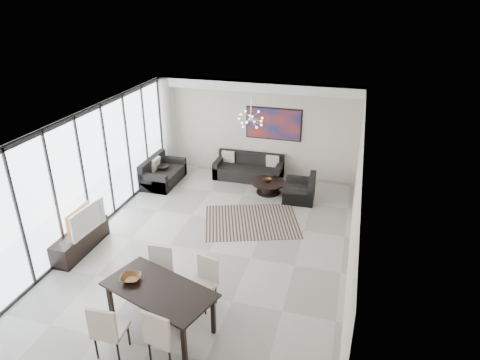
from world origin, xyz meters
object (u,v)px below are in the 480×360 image
(sofa_main, at_px, (249,170))
(tv_console, at_px, (81,240))
(coffee_table, at_px, (268,186))
(dining_table, at_px, (159,293))
(television, at_px, (84,219))

(sofa_main, height_order, tv_console, sofa_main)
(coffee_table, distance_m, sofa_main, 1.14)
(dining_table, bearing_deg, sofa_main, 90.97)
(sofa_main, distance_m, tv_console, 5.44)
(sofa_main, distance_m, dining_table, 6.43)
(coffee_table, relative_size, sofa_main, 0.48)
(coffee_table, relative_size, dining_table, 0.46)
(sofa_main, distance_m, television, 5.36)
(tv_console, height_order, television, television)
(coffee_table, height_order, tv_console, tv_console)
(coffee_table, relative_size, television, 0.92)
(tv_console, relative_size, television, 1.51)
(television, distance_m, dining_table, 3.07)
(coffee_table, xyz_separation_m, sofa_main, (-0.79, 0.83, 0.06))
(coffee_table, xyz_separation_m, television, (-3.25, -3.90, 0.61))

